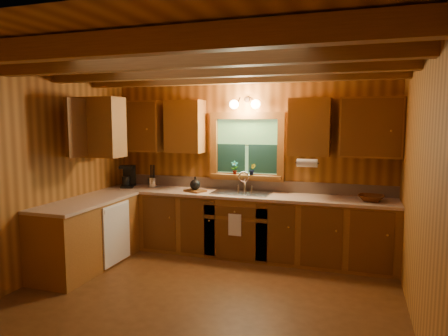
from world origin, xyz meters
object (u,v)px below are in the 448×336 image
object	(u,v)px
sink	(242,196)
coffee_maker	(128,176)
wicker_basket	(371,198)
cutting_board	(195,191)

from	to	relation	value
sink	coffee_maker	world-z (taller)	coffee_maker
sink	coffee_maker	xyz separation A→B (m)	(-1.82, -0.03, 0.21)
sink	coffee_maker	distance (m)	1.84
coffee_maker	wicker_basket	bearing A→B (deg)	-24.68
coffee_maker	cutting_board	size ratio (longest dim) A/B	1.17
sink	wicker_basket	xyz separation A→B (m)	(1.74, -0.04, 0.08)
wicker_basket	sink	bearing A→B (deg)	178.62
coffee_maker	cutting_board	world-z (taller)	coffee_maker
coffee_maker	sink	bearing A→B (deg)	-23.47
cutting_board	wicker_basket	distance (m)	2.42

